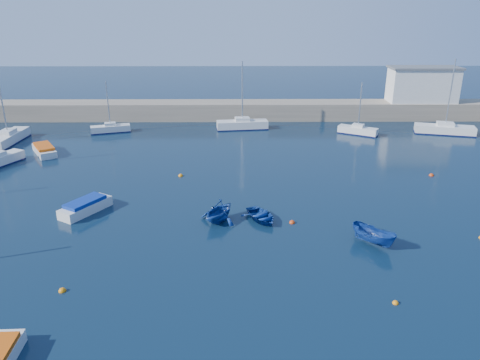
{
  "coord_description": "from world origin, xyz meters",
  "views": [
    {
      "loc": [
        1.57,
        -25.36,
        16.96
      ],
      "look_at": [
        1.91,
        14.92,
        1.6
      ],
      "focal_mm": 35.0,
      "sensor_mm": 36.0,
      "label": 1
    }
  ],
  "objects_px": {
    "motorboat_1": "(85,206)",
    "sailboat_8": "(445,129)",
    "dinghy_right": "(374,236)",
    "sailboat_5": "(111,129)",
    "sailboat_7": "(358,130)",
    "dinghy_center": "(261,216)",
    "sailboat_4": "(9,138)",
    "motorboat_2": "(44,150)",
    "harbor_office": "(423,85)",
    "sailboat_6": "(242,124)",
    "dinghy_left": "(219,211)"
  },
  "relations": [
    {
      "from": "motorboat_2",
      "to": "motorboat_1",
      "type": "bearing_deg",
      "value": -91.66
    },
    {
      "from": "sailboat_7",
      "to": "dinghy_right",
      "type": "height_order",
      "value": "sailboat_7"
    },
    {
      "from": "sailboat_7",
      "to": "sailboat_8",
      "type": "distance_m",
      "value": 11.99
    },
    {
      "from": "motorboat_2",
      "to": "harbor_office",
      "type": "bearing_deg",
      "value": -13.18
    },
    {
      "from": "sailboat_6",
      "to": "sailboat_8",
      "type": "xyz_separation_m",
      "value": [
        27.75,
        -2.81,
        -0.03
      ]
    },
    {
      "from": "sailboat_5",
      "to": "sailboat_6",
      "type": "height_order",
      "value": "sailboat_6"
    },
    {
      "from": "dinghy_right",
      "to": "motorboat_2",
      "type": "bearing_deg",
      "value": 103.65
    },
    {
      "from": "dinghy_left",
      "to": "dinghy_center",
      "type": "bearing_deg",
      "value": 34.6
    },
    {
      "from": "sailboat_7",
      "to": "dinghy_right",
      "type": "distance_m",
      "value": 31.72
    },
    {
      "from": "motorboat_2",
      "to": "dinghy_center",
      "type": "distance_m",
      "value": 31.01
    },
    {
      "from": "sailboat_6",
      "to": "sailboat_5",
      "type": "bearing_deg",
      "value": 88.14
    },
    {
      "from": "harbor_office",
      "to": "dinghy_right",
      "type": "height_order",
      "value": "harbor_office"
    },
    {
      "from": "sailboat_6",
      "to": "sailboat_7",
      "type": "height_order",
      "value": "sailboat_6"
    },
    {
      "from": "motorboat_1",
      "to": "sailboat_8",
      "type": "bearing_deg",
      "value": 63.03
    },
    {
      "from": "sailboat_7",
      "to": "dinghy_right",
      "type": "bearing_deg",
      "value": -161.45
    },
    {
      "from": "sailboat_4",
      "to": "dinghy_center",
      "type": "bearing_deg",
      "value": -33.8
    },
    {
      "from": "motorboat_2",
      "to": "dinghy_center",
      "type": "relative_size",
      "value": 1.49
    },
    {
      "from": "sailboat_6",
      "to": "dinghy_right",
      "type": "relative_size",
      "value": 2.58
    },
    {
      "from": "sailboat_6",
      "to": "dinghy_left",
      "type": "relative_size",
      "value": 2.62
    },
    {
      "from": "harbor_office",
      "to": "sailboat_6",
      "type": "xyz_separation_m",
      "value": [
        -27.56,
        -6.44,
        -4.43
      ]
    },
    {
      "from": "dinghy_right",
      "to": "sailboat_4",
      "type": "bearing_deg",
      "value": 103.35
    },
    {
      "from": "sailboat_5",
      "to": "sailboat_8",
      "type": "height_order",
      "value": "sailboat_8"
    },
    {
      "from": "sailboat_8",
      "to": "dinghy_left",
      "type": "height_order",
      "value": "sailboat_8"
    },
    {
      "from": "sailboat_7",
      "to": "dinghy_left",
      "type": "distance_m",
      "value": 32.52
    },
    {
      "from": "sailboat_6",
      "to": "sailboat_4",
      "type": "bearing_deg",
      "value": 95.63
    },
    {
      "from": "motorboat_2",
      "to": "dinghy_left",
      "type": "bearing_deg",
      "value": -73.29
    },
    {
      "from": "sailboat_4",
      "to": "dinghy_left",
      "type": "bearing_deg",
      "value": -37.32
    },
    {
      "from": "sailboat_8",
      "to": "motorboat_2",
      "type": "xyz_separation_m",
      "value": [
        -51.51,
        -8.62,
        -0.14
      ]
    },
    {
      "from": "sailboat_5",
      "to": "sailboat_7",
      "type": "height_order",
      "value": "sailboat_7"
    },
    {
      "from": "sailboat_7",
      "to": "dinghy_left",
      "type": "bearing_deg",
      "value": 176.47
    },
    {
      "from": "motorboat_1",
      "to": "dinghy_right",
      "type": "height_order",
      "value": "dinghy_right"
    },
    {
      "from": "sailboat_6",
      "to": "dinghy_center",
      "type": "height_order",
      "value": "sailboat_6"
    },
    {
      "from": "sailboat_6",
      "to": "sailboat_7",
      "type": "bearing_deg",
      "value": -107.87
    },
    {
      "from": "dinghy_center",
      "to": "sailboat_4",
      "type": "bearing_deg",
      "value": 117.21
    },
    {
      "from": "sailboat_8",
      "to": "motorboat_2",
      "type": "bearing_deg",
      "value": 113.72
    },
    {
      "from": "motorboat_2",
      "to": "dinghy_left",
      "type": "height_order",
      "value": "dinghy_left"
    },
    {
      "from": "harbor_office",
      "to": "dinghy_center",
      "type": "height_order",
      "value": "harbor_office"
    },
    {
      "from": "sailboat_7",
      "to": "dinghy_right",
      "type": "xyz_separation_m",
      "value": [
        -6.43,
        -31.07,
        0.13
      ]
    },
    {
      "from": "motorboat_2",
      "to": "dinghy_right",
      "type": "xyz_separation_m",
      "value": [
        33.1,
        -22.63,
        0.2
      ]
    },
    {
      "from": "sailboat_8",
      "to": "dinghy_right",
      "type": "bearing_deg",
      "value": 163.71
    },
    {
      "from": "harbor_office",
      "to": "sailboat_5",
      "type": "xyz_separation_m",
      "value": [
        -45.87,
        -8.12,
        -4.55
      ]
    },
    {
      "from": "sailboat_6",
      "to": "motorboat_1",
      "type": "distance_m",
      "value": 31.35
    },
    {
      "from": "motorboat_1",
      "to": "dinghy_center",
      "type": "bearing_deg",
      "value": 25.2
    },
    {
      "from": "sailboat_5",
      "to": "dinghy_right",
      "type": "distance_m",
      "value": 42.57
    },
    {
      "from": "harbor_office",
      "to": "motorboat_2",
      "type": "bearing_deg",
      "value": -160.81
    },
    {
      "from": "dinghy_center",
      "to": "sailboat_6",
      "type": "bearing_deg",
      "value": 65.86
    },
    {
      "from": "harbor_office",
      "to": "sailboat_7",
      "type": "relative_size",
      "value": 1.41
    },
    {
      "from": "sailboat_6",
      "to": "motorboat_2",
      "type": "xyz_separation_m",
      "value": [
        -23.77,
        -11.42,
        -0.17
      ]
    },
    {
      "from": "harbor_office",
      "to": "motorboat_2",
      "type": "height_order",
      "value": "harbor_office"
    },
    {
      "from": "motorboat_2",
      "to": "sailboat_8",
      "type": "bearing_deg",
      "value": -22.87
    }
  ]
}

